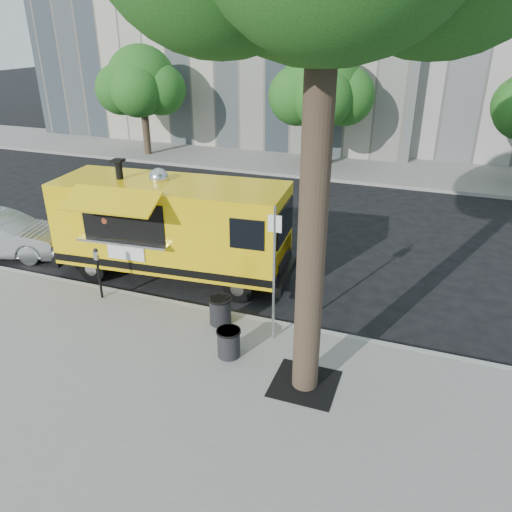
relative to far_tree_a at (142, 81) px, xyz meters
The scene contains 12 objects.
ground 16.30m from the far_tree_a, 50.89° to the right, with size 120.00×120.00×0.00m, color black.
sidewalk 19.48m from the far_tree_a, 58.47° to the right, with size 60.00×6.00×0.15m, color gray.
curb 16.99m from the far_tree_a, 52.92° to the right, with size 60.00×0.14×0.16m, color #999993.
far_sidewalk 10.73m from the far_tree_a, ahead, with size 60.00×5.00×0.15m, color gray.
tree_well 20.00m from the far_tree_a, 50.16° to the right, with size 1.20×1.20×0.02m, color black.
far_tree_a is the anchor object (origin of this frame).
far_tree_b 9.01m from the far_tree_a, ahead, with size 3.60×3.60×5.50m.
sign_post 18.14m from the far_tree_a, 50.17° to the right, with size 0.28×0.06×3.00m.
parking_meter 15.59m from the far_tree_a, 62.85° to the right, with size 0.11×0.11×1.33m.
food_truck 14.37m from the far_tree_a, 55.80° to the right, with size 6.53×3.33×3.14m.
trash_bin_left 17.41m from the far_tree_a, 53.20° to the right, with size 0.53×0.53×0.64m.
trash_bin_right 18.65m from the far_tree_a, 53.54° to the right, with size 0.50×0.50×0.61m.
Camera 1 is at (4.34, -10.18, 6.32)m, focal length 35.00 mm.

